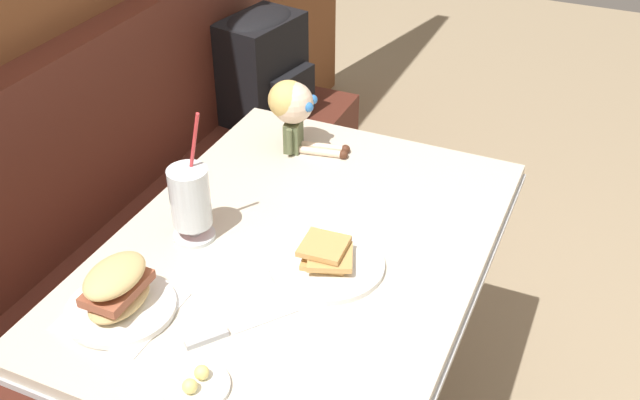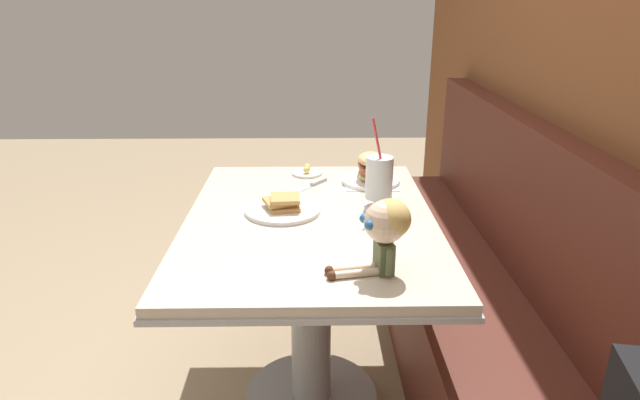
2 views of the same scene
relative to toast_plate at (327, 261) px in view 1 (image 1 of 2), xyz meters
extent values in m
cube|color=#512319|center=(0.04, 0.68, -0.53)|extent=(2.60, 0.48, 0.45)
cube|color=#512319|center=(0.04, 0.87, -0.03)|extent=(2.60, 0.10, 0.55)
cube|color=beige|center=(0.04, 0.09, -0.03)|extent=(1.10, 0.80, 0.03)
cube|color=#B7BABF|center=(0.04, 0.09, -0.05)|extent=(1.11, 0.81, 0.02)
cylinder|color=#A5A8AD|center=(0.04, 0.09, -0.39)|extent=(0.14, 0.14, 0.65)
cylinder|color=white|center=(0.00, 0.00, -0.01)|extent=(0.25, 0.25, 0.01)
cube|color=tan|center=(0.00, 0.00, 0.01)|extent=(0.11, 0.11, 0.01)
cube|color=tan|center=(-0.01, -0.01, 0.02)|extent=(0.12, 0.12, 0.01)
cube|color=tan|center=(0.00, 0.01, 0.04)|extent=(0.10, 0.10, 0.01)
cylinder|color=silver|center=(-0.02, 0.32, -0.01)|extent=(0.10, 0.10, 0.01)
cylinder|color=silver|center=(-0.02, 0.32, 0.01)|extent=(0.03, 0.03, 0.03)
cylinder|color=silver|center=(-0.02, 0.32, 0.09)|extent=(0.09, 0.09, 0.14)
cylinder|color=pink|center=(-0.02, 0.32, 0.09)|extent=(0.08, 0.08, 0.12)
cylinder|color=#DB383D|center=(-0.01, 0.31, 0.19)|extent=(0.01, 0.06, 0.22)
cube|color=white|center=(-0.30, 0.32, -0.01)|extent=(0.20, 0.20, 0.00)
cylinder|color=white|center=(-0.30, 0.32, -0.01)|extent=(0.22, 0.22, 0.01)
ellipsoid|color=tan|center=(-0.30, 0.32, 0.02)|extent=(0.15, 0.10, 0.04)
cube|color=#995138|center=(-0.30, 0.32, 0.05)|extent=(0.14, 0.09, 0.02)
ellipsoid|color=tan|center=(-0.30, 0.32, 0.08)|extent=(0.15, 0.10, 0.04)
cylinder|color=white|center=(-0.41, 0.08, -0.01)|extent=(0.12, 0.12, 0.01)
sphere|color=#F4E07A|center=(-0.42, 0.08, 0.01)|extent=(0.03, 0.03, 0.03)
sphere|color=#F4E07A|center=(-0.39, 0.08, 0.01)|extent=(0.03, 0.03, 0.03)
cube|color=silver|center=(-0.20, 0.05, -0.01)|extent=(0.12, 0.10, 0.00)
cube|color=#B2B5BA|center=(-0.30, 0.12, -0.01)|extent=(0.08, 0.07, 0.01)
cube|color=#5B6642|center=(0.42, 0.28, 0.03)|extent=(0.07, 0.05, 0.08)
sphere|color=beige|center=(0.42, 0.28, 0.12)|extent=(0.11, 0.11, 0.11)
ellipsoid|color=#D8B766|center=(0.42, 0.29, 0.13)|extent=(0.13, 0.12, 0.10)
sphere|color=#2D6BB2|center=(0.41, 0.23, 0.13)|extent=(0.03, 0.03, 0.03)
sphere|color=#2D6BB2|center=(0.45, 0.24, 0.13)|extent=(0.03, 0.03, 0.03)
cylinder|color=beige|center=(0.42, 0.20, -0.01)|extent=(0.04, 0.12, 0.02)
cylinder|color=beige|center=(0.45, 0.20, -0.01)|extent=(0.04, 0.12, 0.02)
sphere|color=#4C2819|center=(0.43, 0.14, -0.01)|extent=(0.03, 0.03, 0.03)
sphere|color=#4C2819|center=(0.46, 0.14, -0.01)|extent=(0.03, 0.03, 0.03)
cylinder|color=#5B6642|center=(0.38, 0.27, 0.03)|extent=(0.02, 0.02, 0.07)
cylinder|color=#5B6642|center=(0.46, 0.29, 0.03)|extent=(0.02, 0.02, 0.07)
cube|color=black|center=(1.03, 0.70, -0.12)|extent=(0.33, 0.25, 0.38)
cube|color=black|center=(1.03, 0.58, -0.19)|extent=(0.22, 0.09, 0.17)
ellipsoid|color=black|center=(1.03, 0.70, 0.06)|extent=(0.32, 0.24, 0.07)
camera|label=1|loc=(-1.15, -0.49, 1.02)|focal=42.22mm
camera|label=2|loc=(1.68, 0.10, 0.66)|focal=30.72mm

